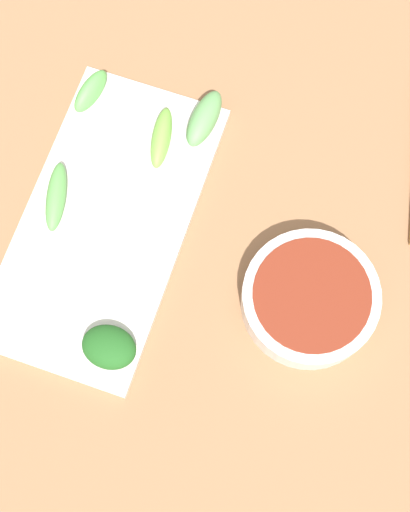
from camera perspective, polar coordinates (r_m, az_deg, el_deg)
name	(u,v)px	position (r m, az deg, el deg)	size (l,w,h in m)	color
tabletop	(168,266)	(0.86, -2.88, -0.77)	(2.10, 2.10, 0.02)	#916644
sauce_bowl	(310,299)	(0.82, 8.01, -3.25)	(0.15, 0.15, 0.04)	silver
serving_plate	(105,223)	(0.87, -7.61, 2.52)	(0.18, 0.36, 0.01)	silver
broccoli_stalk_0	(161,138)	(0.88, -3.35, 9.00)	(0.02, 0.08, 0.03)	#78BB45
broccoli_stalk_1	(56,197)	(0.87, -11.29, 4.46)	(0.02, 0.08, 0.02)	#5EA850
broccoli_stalk_2	(204,119)	(0.89, -0.06, 10.45)	(0.03, 0.08, 0.03)	#65A45B
broccoli_stalk_3	(91,91)	(0.91, -8.71, 12.33)	(0.02, 0.06, 0.03)	#5FB853
broccoli_leafy_4	(109,347)	(0.81, -7.34, -6.91)	(0.06, 0.05, 0.03)	#20591E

